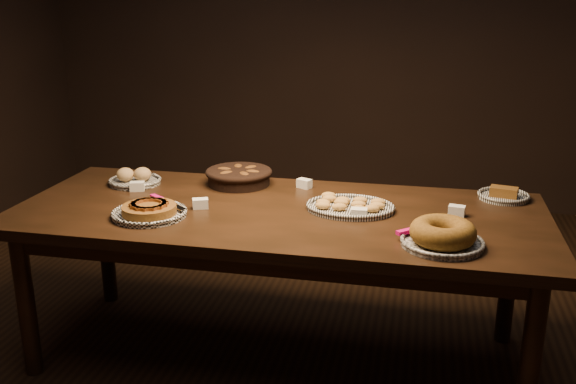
% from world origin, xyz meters
% --- Properties ---
extents(ground, '(5.00, 5.00, 0.00)m').
position_xyz_m(ground, '(0.00, 0.00, 0.00)').
color(ground, black).
rests_on(ground, ground).
extents(buffet_table, '(2.40, 1.00, 0.75)m').
position_xyz_m(buffet_table, '(0.00, 0.00, 0.68)').
color(buffet_table, black).
rests_on(buffet_table, ground).
extents(apple_tart_plate, '(0.33, 0.37, 0.06)m').
position_xyz_m(apple_tart_plate, '(-0.53, -0.21, 0.77)').
color(apple_tart_plate, white).
rests_on(apple_tart_plate, buffet_table).
extents(madeleine_platter, '(0.39, 0.32, 0.05)m').
position_xyz_m(madeleine_platter, '(0.32, 0.07, 0.77)').
color(madeleine_platter, black).
rests_on(madeleine_platter, buffet_table).
extents(bundt_cake_plate, '(0.35, 0.38, 0.10)m').
position_xyz_m(bundt_cake_plate, '(0.72, -0.29, 0.79)').
color(bundt_cake_plate, black).
rests_on(bundt_cake_plate, buffet_table).
extents(croissant_basket, '(0.34, 0.34, 0.09)m').
position_xyz_m(croissant_basket, '(-0.28, 0.35, 0.80)').
color(croissant_basket, black).
rests_on(croissant_basket, buffet_table).
extents(bread_roll_plate, '(0.27, 0.27, 0.08)m').
position_xyz_m(bread_roll_plate, '(-0.81, 0.25, 0.78)').
color(bread_roll_plate, white).
rests_on(bread_roll_plate, buffet_table).
extents(loaf_plate, '(0.24, 0.24, 0.06)m').
position_xyz_m(loaf_plate, '(1.02, 0.38, 0.77)').
color(loaf_plate, black).
rests_on(loaf_plate, buffet_table).
extents(tent_cards, '(1.61, 0.48, 0.04)m').
position_xyz_m(tent_cards, '(0.02, 0.10, 0.77)').
color(tent_cards, white).
rests_on(tent_cards, buffet_table).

